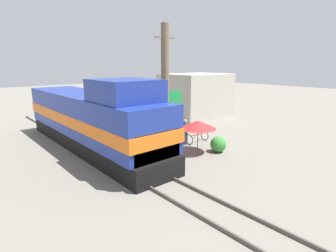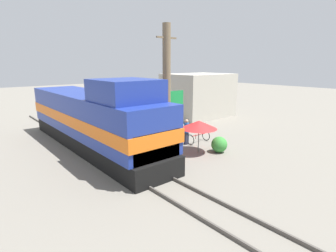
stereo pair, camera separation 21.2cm
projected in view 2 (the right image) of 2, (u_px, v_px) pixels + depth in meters
ground_plane at (122, 163)px, 14.89m from camera, size 120.00×120.00×0.00m
rail_near at (111, 165)px, 14.43m from camera, size 0.08×36.03×0.15m
rail_far at (133, 159)px, 15.33m from camera, size 0.08×36.03×0.15m
locomotive at (94, 120)px, 16.96m from camera, size 3.22×14.92×4.73m
utility_pole at (167, 82)px, 19.42m from camera, size 1.80×0.60×8.31m
vendor_umbrella at (199, 125)px, 16.22m from camera, size 2.27×2.27×2.07m
billboard_sign at (175, 103)px, 21.00m from camera, size 1.67×0.12×3.40m
shrub_cluster at (219, 145)px, 16.58m from camera, size 1.01×1.01×1.01m
person_bystander at (186, 131)px, 18.11m from camera, size 0.34×0.34×1.78m
bicycle at (198, 138)px, 18.64m from camera, size 1.68×0.75×0.73m
building_block_distant at (198, 95)px, 27.79m from camera, size 6.72×5.02×4.48m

